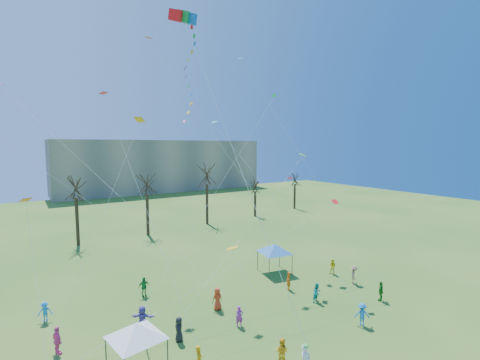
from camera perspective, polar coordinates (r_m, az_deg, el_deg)
ground at (r=24.15m, az=8.79°, el=-28.00°), size 160.00×160.00×0.00m
distant_building at (r=103.27m, az=-13.09°, el=2.42°), size 60.00×14.00×15.00m
bare_tree_row at (r=52.77m, az=-16.29°, el=-1.63°), size 69.72×8.70×10.78m
big_box_kite at (r=22.74m, az=-8.01°, el=17.17°), size 2.82×4.95×21.36m
canopy_tent_white at (r=22.46m, az=-17.34°, el=-23.32°), size 3.99×3.99×3.03m
canopy_tent_blue at (r=36.23m, az=5.94°, el=-11.51°), size 4.06×4.06×3.10m
festival_crowd at (r=27.00m, az=-2.87°, el=-21.85°), size 27.14×14.83×1.86m
small_kites_aloft at (r=28.84m, az=-7.52°, el=5.82°), size 28.36×18.86×34.04m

